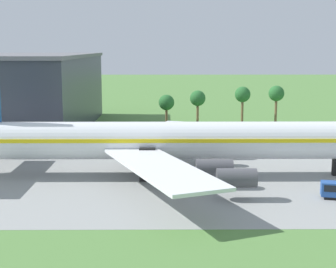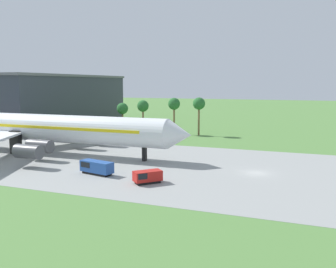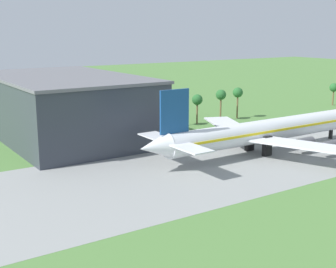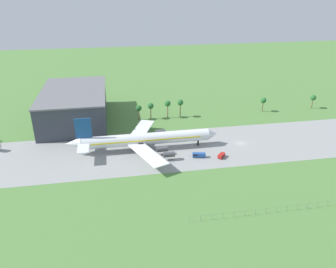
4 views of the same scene
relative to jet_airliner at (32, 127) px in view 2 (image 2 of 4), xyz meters
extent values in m
plane|color=#517F3D|center=(49.23, -2.06, -5.57)|extent=(600.00, 600.00, 0.00)
cube|color=gray|center=(49.23, -2.06, -5.56)|extent=(320.00, 44.00, 0.02)
cylinder|color=white|center=(1.28, 0.00, 0.06)|extent=(62.12, 5.79, 5.79)
cone|color=white|center=(34.66, 0.00, 0.06)|extent=(4.64, 5.68, 5.68)
cube|color=yellow|center=(1.28, 0.00, 0.49)|extent=(52.80, 5.91, 0.58)
cube|color=white|center=(0.02, 13.31, -0.96)|extent=(16.96, 27.51, 0.44)
cylinder|color=#4C4C51|center=(7.82, -6.95, -2.66)|extent=(5.22, 2.61, 2.61)
cylinder|color=#4C4C51|center=(10.16, -12.75, -2.66)|extent=(5.22, 2.61, 2.61)
cylinder|color=#4C4C51|center=(7.82, 6.95, -2.66)|extent=(5.22, 2.61, 2.61)
cylinder|color=#4C4C51|center=(10.16, 12.75, -2.66)|extent=(5.22, 2.61, 2.61)
cube|color=black|center=(27.37, 0.00, -3.05)|extent=(0.70, 0.90, 5.05)
cube|color=black|center=(-1.82, -3.19, -3.05)|extent=(2.40, 1.20, 5.05)
cube|color=black|center=(-1.82, 3.19, -3.05)|extent=(2.40, 1.20, 5.05)
cube|color=black|center=(24.49, -12.73, -5.37)|extent=(5.41, 2.86, 0.40)
cube|color=#234C99|center=(24.49, -12.73, -4.25)|extent=(6.35, 3.25, 1.85)
cube|color=black|center=(22.87, -12.38, -3.97)|extent=(2.51, 2.45, 0.90)
cube|color=black|center=(34.80, -14.80, -5.37)|extent=(3.80, 3.88, 0.40)
cube|color=#B21E19|center=(34.80, -14.80, -4.40)|extent=(4.38, 4.48, 1.54)
cube|color=black|center=(33.99, -15.65, -4.17)|extent=(2.51, 2.49, 0.90)
cube|color=#333842|center=(-35.96, 45.96, 3.14)|extent=(36.00, 60.00, 17.42)
cube|color=slate|center=(-35.96, 45.96, 12.25)|extent=(36.72, 61.20, 0.80)
cylinder|color=brown|center=(26.52, 39.61, -1.20)|extent=(0.56, 0.56, 8.75)
sphere|color=#28662D|center=(26.52, 39.61, 3.78)|extent=(3.60, 3.60, 3.60)
cylinder|color=brown|center=(8.44, 39.61, -1.75)|extent=(0.56, 0.56, 7.65)
sphere|color=#28662D|center=(8.44, 39.61, 2.68)|extent=(3.60, 3.60, 3.60)
cylinder|color=brown|center=(1.25, 39.61, -2.23)|extent=(0.56, 0.56, 6.68)
sphere|color=#28662D|center=(1.25, 39.61, 1.71)|extent=(3.60, 3.60, 3.60)
cylinder|color=brown|center=(18.75, 39.61, -1.31)|extent=(0.56, 0.56, 8.53)
sphere|color=#28662D|center=(18.75, 39.61, 3.55)|extent=(3.60, 3.60, 3.60)
camera|label=1|loc=(0.65, -78.10, 14.30)|focal=55.00mm
camera|label=2|loc=(58.03, -65.45, 9.54)|focal=40.00mm
camera|label=3|loc=(-86.02, -84.42, 25.64)|focal=50.00mm
camera|label=4|loc=(-13.46, -143.67, 68.41)|focal=35.00mm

